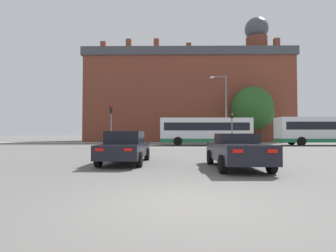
% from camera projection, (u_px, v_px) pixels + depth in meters
% --- Properties ---
extents(ground_plane, '(400.00, 400.00, 0.00)m').
position_uv_depth(ground_plane, '(183.00, 204.00, 5.13)').
color(ground_plane, '#605E5B').
extents(stop_line_strip, '(9.64, 0.30, 0.01)m').
position_uv_depth(stop_line_strip, '(173.00, 148.00, 25.07)').
color(stop_line_strip, silver).
rests_on(stop_line_strip, ground_plane).
extents(far_pavement, '(70.71, 2.50, 0.01)m').
position_uv_depth(far_pavement, '(173.00, 143.00, 39.12)').
color(far_pavement, '#A09B91').
rests_on(far_pavement, ground_plane).
extents(brick_civic_building, '(35.42, 11.73, 22.72)m').
position_uv_depth(brick_civic_building, '(189.00, 97.00, 47.93)').
color(brick_civic_building, brown).
rests_on(brick_civic_building, ground_plane).
extents(car_saloon_left, '(1.96, 4.66, 1.48)m').
position_uv_depth(car_saloon_left, '(125.00, 147.00, 12.12)').
color(car_saloon_left, black).
rests_on(car_saloon_left, ground_plane).
extents(car_roadster_right, '(1.94, 4.39, 1.38)m').
position_uv_depth(car_roadster_right, '(237.00, 151.00, 10.37)').
color(car_roadster_right, black).
rests_on(car_roadster_right, ground_plane).
extents(bus_crossing_lead, '(10.55, 2.70, 3.17)m').
position_uv_depth(bus_crossing_lead, '(205.00, 131.00, 30.76)').
color(bus_crossing_lead, silver).
rests_on(bus_crossing_lead, ground_plane).
extents(bus_crossing_trailing, '(11.26, 2.70, 3.26)m').
position_uv_depth(bus_crossing_trailing, '(326.00, 130.00, 30.55)').
color(bus_crossing_trailing, silver).
rests_on(bus_crossing_trailing, ground_plane).
extents(traffic_light_near_left, '(0.26, 0.31, 4.17)m').
position_uv_depth(traffic_light_near_left, '(111.00, 119.00, 26.04)').
color(traffic_light_near_left, slate).
rests_on(traffic_light_near_left, ground_plane).
extents(traffic_light_near_right, '(0.26, 0.31, 3.72)m').
position_uv_depth(traffic_light_near_right, '(232.00, 122.00, 26.31)').
color(traffic_light_near_right, slate).
rests_on(traffic_light_near_right, ground_plane).
extents(street_lamp_junction, '(2.03, 0.36, 8.31)m').
position_uv_depth(street_lamp_junction, '(224.00, 103.00, 31.10)').
color(street_lamp_junction, slate).
rests_on(street_lamp_junction, ground_plane).
extents(pedestrian_waiting, '(0.40, 0.26, 1.84)m').
position_uv_depth(pedestrian_waiting, '(164.00, 135.00, 39.27)').
color(pedestrian_waiting, '#333851').
rests_on(pedestrian_waiting, ground_plane).
extents(pedestrian_walking_east, '(0.46, 0.37, 1.80)m').
position_uv_depth(pedestrian_walking_east, '(110.00, 135.00, 39.84)').
color(pedestrian_walking_east, brown).
rests_on(pedestrian_walking_east, ground_plane).
extents(pedestrian_walking_west, '(0.35, 0.45, 1.68)m').
position_uv_depth(pedestrian_walking_west, '(200.00, 136.00, 39.82)').
color(pedestrian_walking_west, black).
rests_on(pedestrian_walking_west, ground_plane).
extents(tree_by_building, '(3.88, 3.88, 6.51)m').
position_uv_depth(tree_by_building, '(261.00, 113.00, 40.13)').
color(tree_by_building, '#4C3823').
rests_on(tree_by_building, ground_plane).
extents(tree_kerbside, '(6.31, 6.31, 8.60)m').
position_uv_depth(tree_kerbside, '(252.00, 108.00, 40.18)').
color(tree_kerbside, '#4C3823').
rests_on(tree_kerbside, ground_plane).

